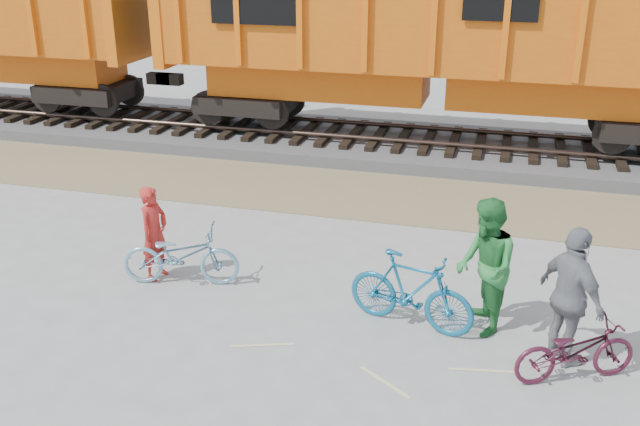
# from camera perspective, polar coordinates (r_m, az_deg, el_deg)

# --- Properties ---
(ground) EXTENTS (120.00, 120.00, 0.00)m
(ground) POSITION_cam_1_polar(r_m,az_deg,el_deg) (10.52, 2.08, -9.08)
(ground) COLOR #9E9E99
(ground) RESTS_ON ground
(gravel_strip) EXTENTS (120.00, 3.00, 0.02)m
(gravel_strip) POSITION_cam_1_polar(r_m,az_deg,el_deg) (15.41, 6.90, 1.17)
(gravel_strip) COLOR #877954
(gravel_strip) RESTS_ON ground
(ballast_bed) EXTENTS (120.00, 4.00, 0.30)m
(ballast_bed) POSITION_cam_1_polar(r_m,az_deg,el_deg) (18.66, 8.63, 5.21)
(ballast_bed) COLOR slate
(ballast_bed) RESTS_ON ground
(track) EXTENTS (120.00, 2.60, 0.24)m
(track) POSITION_cam_1_polar(r_m,az_deg,el_deg) (18.57, 8.68, 6.17)
(track) COLOR black
(track) RESTS_ON ballast_bed
(hopper_car_center) EXTENTS (14.00, 3.13, 4.65)m
(hopper_car_center) POSITION_cam_1_polar(r_m,az_deg,el_deg) (18.05, 9.63, 13.89)
(hopper_car_center) COLOR black
(hopper_car_center) RESTS_ON track
(bicycle_blue) EXTENTS (1.99, 1.07, 0.99)m
(bicycle_blue) POSITION_cam_1_polar(r_m,az_deg,el_deg) (11.72, -11.08, -3.35)
(bicycle_blue) COLOR #76A8BF
(bicycle_blue) RESTS_ON ground
(bicycle_teal) EXTENTS (1.98, 0.98, 1.14)m
(bicycle_teal) POSITION_cam_1_polar(r_m,az_deg,el_deg) (10.34, 7.28, -6.20)
(bicycle_teal) COLOR #13648D
(bicycle_teal) RESTS_ON ground
(bicycle_maroon) EXTENTS (1.71, 1.23, 0.86)m
(bicycle_maroon) POSITION_cam_1_polar(r_m,az_deg,el_deg) (9.74, 19.75, -10.31)
(bicycle_maroon) COLOR #4D172A
(bicycle_maroon) RESTS_ON ground
(person_solo) EXTENTS (0.47, 0.63, 1.58)m
(person_solo) POSITION_cam_1_polar(r_m,az_deg,el_deg) (11.90, -13.13, -1.56)
(person_solo) COLOR red
(person_solo) RESTS_ON ground
(person_man) EXTENTS (1.02, 1.15, 1.98)m
(person_man) POSITION_cam_1_polar(r_m,az_deg,el_deg) (10.26, 13.10, -4.22)
(person_man) COLOR #2A7D37
(person_man) RESTS_ON ground
(person_woman) EXTENTS (1.06, 1.19, 1.93)m
(person_woman) POSITION_cam_1_polar(r_m,az_deg,el_deg) (9.82, 19.45, -6.37)
(person_woman) COLOR gray
(person_woman) RESTS_ON ground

